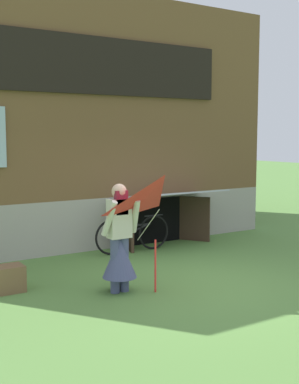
% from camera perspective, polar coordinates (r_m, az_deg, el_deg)
% --- Properties ---
extents(ground_plane, '(60.00, 60.00, 0.00)m').
position_cam_1_polar(ground_plane, '(8.26, 4.43, -10.29)').
color(ground_plane, '#56843D').
extents(log_house, '(8.66, 6.46, 5.26)m').
position_cam_1_polar(log_house, '(12.91, -10.85, 7.42)').
color(log_house, '#9E998E').
rests_on(log_house, ground_plane).
extents(person, '(0.61, 0.53, 1.65)m').
position_cam_1_polar(person, '(7.72, -3.36, -6.14)').
color(person, '#474C75').
rests_on(person, ground_plane).
extents(kite, '(1.13, 1.09, 1.69)m').
position_cam_1_polar(kite, '(7.38, 1.74, -1.49)').
color(kite, red).
rests_on(kite, ground_plane).
extents(bicycle_black, '(1.69, 0.09, 0.77)m').
position_cam_1_polar(bicycle_black, '(10.39, -1.86, -4.69)').
color(bicycle_black, black).
rests_on(bicycle_black, ground_plane).
extents(wooden_crate, '(0.43, 0.37, 0.40)m').
position_cam_1_polar(wooden_crate, '(8.13, -15.42, -9.31)').
color(wooden_crate, brown).
rests_on(wooden_crate, ground_plane).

